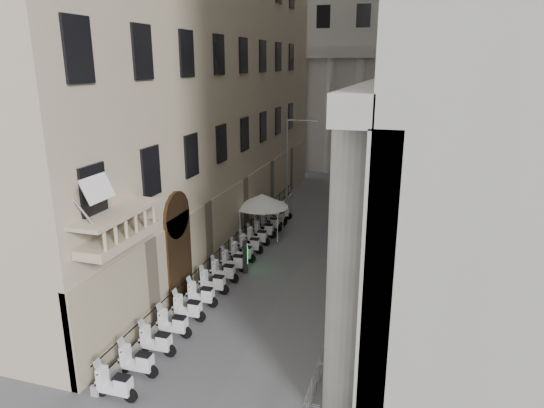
# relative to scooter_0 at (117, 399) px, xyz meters

# --- Properties ---
(far_building) EXTENTS (22.00, 10.00, 30.00)m
(far_building) POSITION_rel_scooter_0_xyz_m (3.47, 43.86, 15.00)
(far_building) COLOR beige
(far_building) RESTS_ON ground
(iron_fence) EXTENTS (0.30, 28.00, 1.40)m
(iron_fence) POSITION_rel_scooter_0_xyz_m (-0.83, 13.86, 0.00)
(iron_fence) COLOR black
(iron_fence) RESTS_ON ground
(blue_awning) EXTENTS (1.60, 3.00, 3.00)m
(blue_awning) POSITION_rel_scooter_0_xyz_m (7.62, 21.86, 0.00)
(blue_awning) COLOR navy
(blue_awning) RESTS_ON ground
(flag) EXTENTS (1.00, 1.40, 8.20)m
(flag) POSITION_rel_scooter_0_xyz_m (-0.53, 0.86, 0.00)
(flag) COLOR #9E0C11
(flag) RESTS_ON ground
(scooter_0) EXTENTS (1.40, 0.57, 1.50)m
(scooter_0) POSITION_rel_scooter_0_xyz_m (0.00, 0.00, 0.00)
(scooter_0) COLOR white
(scooter_0) RESTS_ON ground
(scooter_1) EXTENTS (1.40, 0.57, 1.50)m
(scooter_1) POSITION_rel_scooter_0_xyz_m (0.00, 1.45, 0.00)
(scooter_1) COLOR white
(scooter_1) RESTS_ON ground
(scooter_2) EXTENTS (1.40, 0.57, 1.50)m
(scooter_2) POSITION_rel_scooter_0_xyz_m (0.00, 2.90, 0.00)
(scooter_2) COLOR white
(scooter_2) RESTS_ON ground
(scooter_3) EXTENTS (1.40, 0.57, 1.50)m
(scooter_3) POSITION_rel_scooter_0_xyz_m (0.00, 4.34, 0.00)
(scooter_3) COLOR white
(scooter_3) RESTS_ON ground
(scooter_4) EXTENTS (1.40, 0.57, 1.50)m
(scooter_4) POSITION_rel_scooter_0_xyz_m (0.00, 5.79, 0.00)
(scooter_4) COLOR white
(scooter_4) RESTS_ON ground
(scooter_5) EXTENTS (1.40, 0.57, 1.50)m
(scooter_5) POSITION_rel_scooter_0_xyz_m (0.00, 7.24, 0.00)
(scooter_5) COLOR white
(scooter_5) RESTS_ON ground
(scooter_6) EXTENTS (1.40, 0.57, 1.50)m
(scooter_6) POSITION_rel_scooter_0_xyz_m (0.00, 8.69, 0.00)
(scooter_6) COLOR white
(scooter_6) RESTS_ON ground
(scooter_7) EXTENTS (1.40, 0.57, 1.50)m
(scooter_7) POSITION_rel_scooter_0_xyz_m (0.00, 10.14, 0.00)
(scooter_7) COLOR white
(scooter_7) RESTS_ON ground
(scooter_8) EXTENTS (1.40, 0.57, 1.50)m
(scooter_8) POSITION_rel_scooter_0_xyz_m (0.00, 11.59, 0.00)
(scooter_8) COLOR white
(scooter_8) RESTS_ON ground
(scooter_9) EXTENTS (1.40, 0.57, 1.50)m
(scooter_9) POSITION_rel_scooter_0_xyz_m (0.00, 13.03, 0.00)
(scooter_9) COLOR white
(scooter_9) RESTS_ON ground
(scooter_10) EXTENTS (1.40, 0.57, 1.50)m
(scooter_10) POSITION_rel_scooter_0_xyz_m (0.00, 14.48, 0.00)
(scooter_10) COLOR white
(scooter_10) RESTS_ON ground
(scooter_11) EXTENTS (1.40, 0.57, 1.50)m
(scooter_11) POSITION_rel_scooter_0_xyz_m (0.00, 15.93, 0.00)
(scooter_11) COLOR white
(scooter_11) RESTS_ON ground
(scooter_12) EXTENTS (1.40, 0.57, 1.50)m
(scooter_12) POSITION_rel_scooter_0_xyz_m (0.00, 17.38, 0.00)
(scooter_12) COLOR white
(scooter_12) RESTS_ON ground
(scooter_13) EXTENTS (1.40, 0.57, 1.50)m
(scooter_13) POSITION_rel_scooter_0_xyz_m (0.00, 18.83, 0.00)
(scooter_13) COLOR white
(scooter_13) RESTS_ON ground
(scooter_14) EXTENTS (1.40, 0.57, 1.50)m
(scooter_14) POSITION_rel_scooter_0_xyz_m (0.00, 20.27, 0.00)
(scooter_14) COLOR white
(scooter_14) RESTS_ON ground
(scooter_15) EXTENTS (1.40, 0.57, 1.50)m
(scooter_15) POSITION_rel_scooter_0_xyz_m (0.00, 21.72, 0.00)
(scooter_15) COLOR white
(scooter_15) RESTS_ON ground
(barrier_1) EXTENTS (0.60, 2.40, 1.10)m
(barrier_1) POSITION_rel_scooter_0_xyz_m (6.76, 2.92, 0.00)
(barrier_1) COLOR #AAADB2
(barrier_1) RESTS_ON ground
(barrier_2) EXTENTS (0.60, 2.40, 1.10)m
(barrier_2) POSITION_rel_scooter_0_xyz_m (6.76, 5.42, 0.00)
(barrier_2) COLOR #AAADB2
(barrier_2) RESTS_ON ground
(barrier_3) EXTENTS (0.60, 2.40, 1.10)m
(barrier_3) POSITION_rel_scooter_0_xyz_m (6.76, 7.92, 0.00)
(barrier_3) COLOR #AAADB2
(barrier_3) RESTS_ON ground
(barrier_4) EXTENTS (0.60, 2.40, 1.10)m
(barrier_4) POSITION_rel_scooter_0_xyz_m (6.76, 10.42, 0.00)
(barrier_4) COLOR #AAADB2
(barrier_4) RESTS_ON ground
(barrier_5) EXTENTS (0.60, 2.40, 1.10)m
(barrier_5) POSITION_rel_scooter_0_xyz_m (6.76, 12.92, 0.00)
(barrier_5) COLOR #AAADB2
(barrier_5) RESTS_ON ground
(barrier_6) EXTENTS (0.60, 2.40, 1.10)m
(barrier_6) POSITION_rel_scooter_0_xyz_m (6.76, 15.42, 0.00)
(barrier_6) COLOR #AAADB2
(barrier_6) RESTS_ON ground
(barrier_7) EXTENTS (0.60, 2.40, 1.10)m
(barrier_7) POSITION_rel_scooter_0_xyz_m (6.76, 17.92, 0.00)
(barrier_7) COLOR #AAADB2
(barrier_7) RESTS_ON ground
(barrier_8) EXTENTS (0.60, 2.40, 1.10)m
(barrier_8) POSITION_rel_scooter_0_xyz_m (6.76, 20.42, 0.00)
(barrier_8) COLOR #AAADB2
(barrier_8) RESTS_ON ground
(security_tent) EXTENTS (3.64, 3.64, 2.96)m
(security_tent) POSITION_rel_scooter_0_xyz_m (-0.13, 17.76, 2.47)
(security_tent) COLOR white
(security_tent) RESTS_ON ground
(street_lamp) EXTENTS (2.46, 0.21, 7.53)m
(street_lamp) POSITION_rel_scooter_0_xyz_m (0.47, 22.56, 4.45)
(street_lamp) COLOR gray
(street_lamp) RESTS_ON ground
(info_kiosk) EXTENTS (0.53, 0.84, 1.71)m
(info_kiosk) POSITION_rel_scooter_0_xyz_m (0.63, 11.83, 0.87)
(info_kiosk) COLOR black
(info_kiosk) RESTS_ON ground
(pedestrian_a) EXTENTS (0.71, 0.52, 1.81)m
(pedestrian_a) POSITION_rel_scooter_0_xyz_m (4.50, 21.53, 0.90)
(pedestrian_a) COLOR black
(pedestrian_a) RESTS_ON ground
(pedestrian_b) EXTENTS (1.02, 1.01, 1.66)m
(pedestrian_b) POSITION_rel_scooter_0_xyz_m (6.47, 29.57, 0.83)
(pedestrian_b) COLOR black
(pedestrian_b) RESTS_ON ground
(pedestrian_c) EXTENTS (0.87, 0.60, 1.71)m
(pedestrian_c) POSITION_rel_scooter_0_xyz_m (3.94, 25.07, 0.86)
(pedestrian_c) COLOR black
(pedestrian_c) RESTS_ON ground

